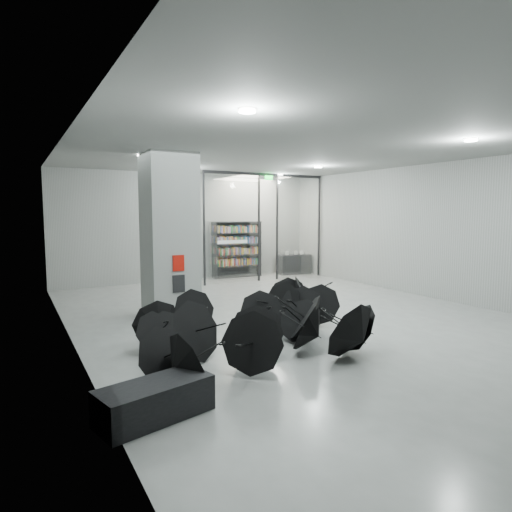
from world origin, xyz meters
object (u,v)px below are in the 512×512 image
bench (155,400)px  bookshelf (237,249)px  umbrella_cluster (273,328)px  column (170,235)px  shop_counter (294,264)px

bench → bookshelf: size_ratio=0.65×
umbrella_cluster → bench: bearing=-146.9°
column → bench: bearing=-110.5°
shop_counter → umbrella_cluster: 9.74m
column → bookshelf: (4.33, 4.75, -0.90)m
bench → bookshelf: bookshelf is taller
bookshelf → column: bearing=-129.4°
column → bookshelf: column is taller
bookshelf → shop_counter: size_ratio=1.62×
bench → shop_counter: (8.76, 9.66, 0.18)m
shop_counter → umbrella_cluster: bearing=-120.7°
column → bookshelf: bearing=47.7°
umbrella_cluster → shop_counter: bearing=53.0°
column → umbrella_cluster: bearing=-75.5°
bookshelf → umbrella_cluster: bearing=-109.8°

